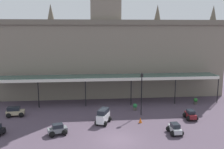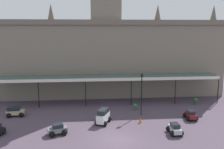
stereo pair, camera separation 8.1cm
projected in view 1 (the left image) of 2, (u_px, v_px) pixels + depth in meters
name	position (u px, v px, depth m)	size (l,w,h in m)	color
ground_plane	(118.00, 140.00, 25.75)	(140.00, 140.00, 0.00)	#4C3E4C
station_building	(105.00, 53.00, 42.74)	(39.32, 6.40, 21.96)	slate
entrance_canopy	(108.00, 77.00, 37.96)	(33.85, 3.26, 4.25)	#38564C
car_beige_estate	(15.00, 112.00, 32.68)	(2.32, 1.68, 1.27)	tan
car_silver_sedan	(175.00, 129.00, 27.27)	(1.56, 2.08, 1.19)	#B2B5BA
car_grey_sedan	(58.00, 130.00, 27.05)	(2.22, 1.90, 1.19)	slate
car_maroon_sedan	(190.00, 115.00, 31.72)	(1.56, 2.07, 1.19)	maroon
car_white_van	(103.00, 117.00, 30.26)	(2.17, 2.58, 1.77)	silver
victorian_lamppost	(142.00, 89.00, 32.74)	(0.30, 0.30, 5.70)	black
traffic_cone	(140.00, 120.00, 30.48)	(0.40, 0.40, 0.68)	orange
planter_forecourt_centre	(196.00, 101.00, 38.01)	(0.60, 0.60, 0.96)	#47423D
planter_by_canopy	(135.00, 107.00, 35.21)	(0.60, 0.60, 0.96)	#47423D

